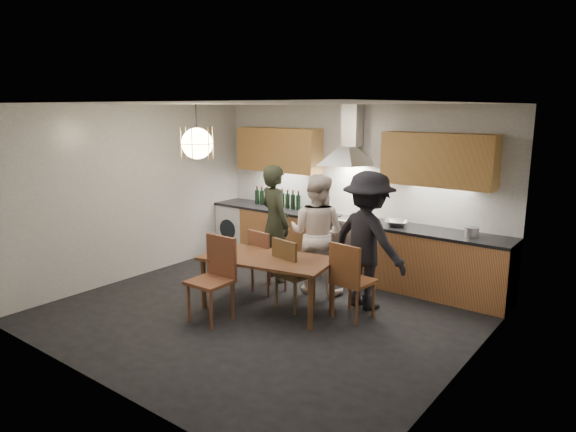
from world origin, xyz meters
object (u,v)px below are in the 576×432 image
Objects in this scene: person_left at (275,223)px; mixing_bowl at (396,223)px; person_right at (368,240)px; stock_pot at (472,232)px; person_mid at (317,234)px; chair_back_left at (264,257)px; wine_bottles at (277,198)px; chair_front at (215,273)px; dining_table at (267,263)px.

mixing_bowl is (1.57, 0.81, 0.07)m from person_left.
stock_pot is at bearing -122.54° from person_right.
person_mid is at bearing -161.03° from person_left.
person_left is (-0.24, 0.55, 0.35)m from chair_back_left.
wine_bottles is (-3.31, 0.09, 0.09)m from stock_pot.
chair_front and stock_pot have the same top height.
chair_back_left is at bearing 31.85° from person_mid.
mixing_bowl is (1.32, 1.36, 0.42)m from chair_back_left.
chair_front is at bearing -128.96° from dining_table.
person_right is (0.84, -0.07, 0.06)m from person_mid.
wine_bottles reaches higher than mixing_bowl.
mixing_bowl is 1.84× the size of stock_pot.
mixing_bowl is at bearing 52.20° from dining_table.
dining_table is 5.41× the size of mixing_bowl.
chair_front is at bearing -67.82° from wine_bottles.
person_right is at bearing -24.17° from wine_bottles.
chair_front is at bearing 63.05° from person_right.
chair_front reaches higher than mixing_bowl.
chair_back_left reaches higher than dining_table.
chair_front is at bearing -117.14° from mixing_bowl.
chair_front is 3.34m from stock_pot.
stock_pot is (1.85, 0.87, 0.13)m from person_mid.
person_right is (1.29, 1.46, 0.30)m from chair_front.
stock_pot is at bearing -142.17° from chair_back_left.
person_mid is 1.17m from mixing_bowl.
chair_front is (-0.32, -0.60, -0.03)m from dining_table.
stock_pot is at bearing -165.31° from person_mid.
dining_table is 1.97× the size of chair_back_left.
chair_back_left is at bearing -150.30° from stock_pot.
person_mid is 0.84m from person_right.
chair_back_left is 0.80m from person_mid.
chair_front is at bearing 103.31° from chair_back_left.
person_right reaches higher than person_left.
person_mid is at bearing -154.79° from stock_pot.
person_left reaches higher than wine_bottles.
chair_front is at bearing -133.65° from stock_pot.
chair_back_left is at bearing 31.30° from person_right.
dining_table is 1.02× the size of person_left.
dining_table is 2.69m from stock_pot.
wine_bottles is at bearing 111.02° from chair_front.
chair_back_left is 0.51× the size of person_right.
person_mid reaches higher than dining_table.
person_right is at bearing -136.93° from stock_pot.
wine_bottles reaches higher than dining_table.
person_left is at bearing 100.88° from chair_front.
chair_front is 5.75× the size of stock_pot.
person_mid reaches higher than mixing_bowl.
stock_pot reaches higher than chair_back_left.
person_right reaches higher than chair_front.
person_left is 2.76m from stock_pot.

